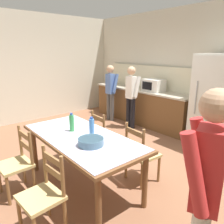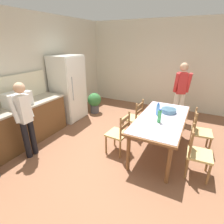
% 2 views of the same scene
% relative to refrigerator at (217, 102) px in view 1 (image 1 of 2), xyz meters
% --- Properties ---
extents(ground_plane, '(8.32, 8.32, 0.00)m').
position_rel_refrigerator_xyz_m(ground_plane, '(-0.94, -2.19, -0.93)').
color(ground_plane, brown).
extents(wall_back, '(6.52, 0.12, 2.90)m').
position_rel_refrigerator_xyz_m(wall_back, '(-0.94, 0.47, 0.52)').
color(wall_back, beige).
rests_on(wall_back, ground).
extents(wall_left, '(0.12, 5.20, 2.90)m').
position_rel_refrigerator_xyz_m(wall_left, '(-4.20, -2.19, 0.52)').
color(wall_left, beige).
rests_on(wall_left, ground).
extents(kitchen_counter, '(3.05, 0.66, 0.92)m').
position_rel_refrigerator_xyz_m(kitchen_counter, '(-2.05, 0.04, -0.47)').
color(kitchen_counter, brown).
rests_on(kitchen_counter, ground).
extents(counter_splashback, '(3.01, 0.03, 0.60)m').
position_rel_refrigerator_xyz_m(counter_splashback, '(-2.04, 0.35, 0.29)').
color(counter_splashback, beige).
rests_on(counter_splashback, kitchen_counter).
extents(refrigerator, '(0.84, 0.73, 1.87)m').
position_rel_refrigerator_xyz_m(refrigerator, '(0.00, 0.00, 0.00)').
color(refrigerator, silver).
rests_on(refrigerator, ground).
extents(microwave, '(0.50, 0.39, 0.30)m').
position_rel_refrigerator_xyz_m(microwave, '(-1.62, 0.02, 0.14)').
color(microwave, white).
rests_on(microwave, kitchen_counter).
extents(dining_table, '(1.96, 0.93, 0.79)m').
position_rel_refrigerator_xyz_m(dining_table, '(-0.53, -2.83, -0.23)').
color(dining_table, brown).
rests_on(dining_table, ground).
extents(bottle_near_centre, '(0.07, 0.07, 0.27)m').
position_rel_refrigerator_xyz_m(bottle_near_centre, '(-0.77, -2.83, -0.02)').
color(bottle_near_centre, green).
rests_on(bottle_near_centre, dining_table).
extents(bottle_off_centre, '(0.07, 0.07, 0.27)m').
position_rel_refrigerator_xyz_m(bottle_off_centre, '(-0.43, -2.72, -0.02)').
color(bottle_off_centre, '#4C8ED6').
rests_on(bottle_off_centre, dining_table).
extents(serving_bowl, '(0.32, 0.32, 0.09)m').
position_rel_refrigerator_xyz_m(serving_bowl, '(-0.19, -2.91, -0.10)').
color(serving_bowl, slate).
rests_on(serving_bowl, dining_table).
extents(chair_side_near_right, '(0.45, 0.43, 0.91)m').
position_rel_refrigerator_xyz_m(chair_side_near_right, '(-0.10, -3.58, -0.49)').
color(chair_side_near_right, olive).
rests_on(chair_side_near_right, ground).
extents(chair_side_near_left, '(0.44, 0.42, 0.91)m').
position_rel_refrigerator_xyz_m(chair_side_near_left, '(-0.98, -3.58, -0.49)').
color(chair_side_near_left, olive).
rests_on(chair_side_near_left, ground).
extents(chair_side_far_right, '(0.45, 0.44, 0.91)m').
position_rel_refrigerator_xyz_m(chair_side_far_right, '(-0.09, -2.09, -0.49)').
color(chair_side_far_right, olive).
rests_on(chair_side_far_right, ground).
extents(chair_side_far_left, '(0.45, 0.43, 0.91)m').
position_rel_refrigerator_xyz_m(chair_side_far_left, '(-0.96, -2.08, -0.49)').
color(chair_side_far_left, olive).
rests_on(chair_side_far_left, ground).
extents(person_at_sink, '(0.39, 0.27, 1.54)m').
position_rel_refrigerator_xyz_m(person_at_sink, '(-2.72, -0.48, -0.07)').
color(person_at_sink, '#4C4C4C').
rests_on(person_at_sink, ground).
extents(person_at_counter, '(0.39, 0.27, 1.55)m').
position_rel_refrigerator_xyz_m(person_at_counter, '(-1.89, -0.50, -0.06)').
color(person_at_counter, black).
rests_on(person_at_counter, ground).
extents(person_by_table, '(0.38, 0.48, 1.69)m').
position_rel_refrigerator_xyz_m(person_by_table, '(1.28, -2.96, 0.02)').
color(person_by_table, silver).
rests_on(person_by_table, ground).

